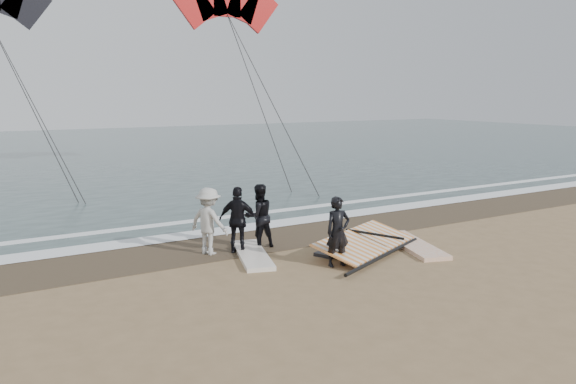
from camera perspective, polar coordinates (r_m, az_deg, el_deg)
name	(u,v)px	position (r m, az deg, el deg)	size (l,w,h in m)	color
ground	(379,280)	(12.90, 9.27, -8.78)	(120.00, 120.00, 0.00)	#8C704C
sea	(86,151)	(43.27, -19.86, 3.92)	(120.00, 54.00, 0.02)	#233838
wet_sand	(280,236)	(16.46, -0.79, -4.50)	(120.00, 2.80, 0.01)	#4C3D2B
foam_near	(258,226)	(17.65, -3.04, -3.45)	(120.00, 0.90, 0.01)	white
foam_far	(235,216)	(19.13, -5.39, -2.43)	(120.00, 0.45, 0.01)	white
man_main	(338,232)	(13.55, 5.08, -4.03)	(0.62, 0.41, 1.70)	black
board_white	(413,245)	(15.70, 12.63, -5.27)	(0.78, 2.79, 0.11)	white
board_cream	(252,255)	(14.46, -3.65, -6.37)	(0.70, 2.62, 0.11)	silver
trio_cluster	(233,219)	(14.76, -5.63, -2.78)	(2.39, 1.45, 1.76)	black
sail_rig	(360,244)	(15.00, 7.31, -5.28)	(3.60, 2.92, 0.49)	black
kite_red	(227,7)	(30.68, -6.22, 18.17)	(6.59, 4.71, 12.31)	red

